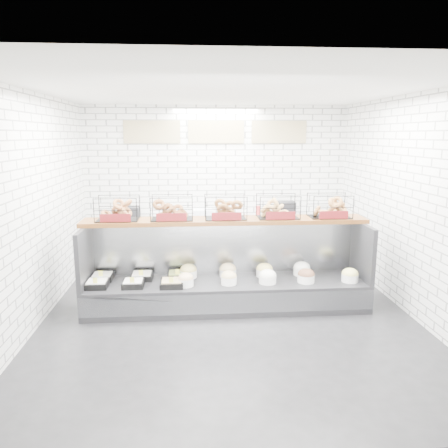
{
  "coord_description": "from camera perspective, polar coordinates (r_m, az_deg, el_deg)",
  "views": [
    {
      "loc": [
        -0.49,
        -5.66,
        2.45
      ],
      "look_at": [
        -0.03,
        0.45,
        1.19
      ],
      "focal_mm": 35.0,
      "sensor_mm": 36.0,
      "label": 1
    }
  ],
  "objects": [
    {
      "name": "prep_counter",
      "position": [
        8.34,
        -0.91,
        -2.15
      ],
      "size": [
        4.0,
        0.6,
        1.2
      ],
      "color": "#93969B",
      "rests_on": "ground"
    },
    {
      "name": "room_shell",
      "position": [
        6.29,
        0.13,
        8.01
      ],
      "size": [
        5.02,
        5.51,
        3.01
      ],
      "color": "white",
      "rests_on": "ground"
    },
    {
      "name": "bagel_shelf",
      "position": [
        6.29,
        0.19,
        1.81
      ],
      "size": [
        4.1,
        0.5,
        0.4
      ],
      "color": "#4B2810",
      "rests_on": "display_case"
    },
    {
      "name": "ground",
      "position": [
        6.19,
        0.57,
        -11.75
      ],
      "size": [
        5.5,
        5.5,
        0.0
      ],
      "primitive_type": "plane",
      "color": "black",
      "rests_on": "ground"
    },
    {
      "name": "display_case",
      "position": [
        6.38,
        0.27,
        -7.82
      ],
      "size": [
        4.0,
        0.9,
        1.2
      ],
      "color": "black",
      "rests_on": "ground"
    }
  ]
}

